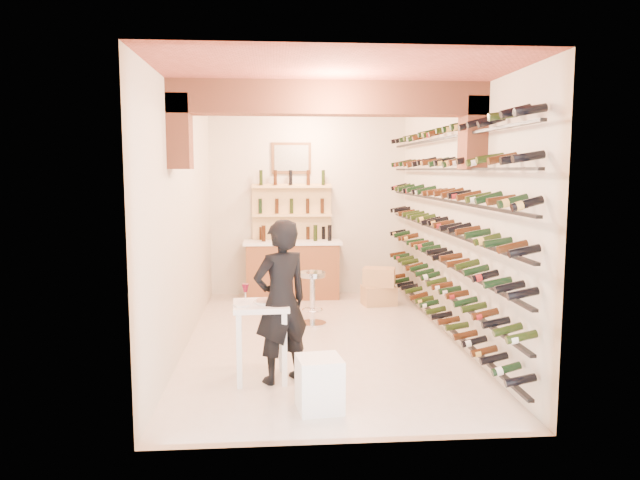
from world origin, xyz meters
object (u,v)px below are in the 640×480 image
Objects in this scene: tasting_table at (261,317)px; back_counter at (293,268)px; white_stool at (319,384)px; chrome_barstool at (312,294)px; wine_rack at (438,223)px; person at (281,301)px; crate_lower at (379,295)px.

back_counter is at bearing 80.01° from tasting_table.
back_counter reaches higher than white_stool.
tasting_table is at bearing -107.47° from chrome_barstool.
wine_rack reaches higher than chrome_barstool.
back_counter is 0.98× the size of person.
crate_lower is (1.32, 4.26, -0.09)m from white_stool.
back_counter is at bearing 91.07° from white_stool.
back_counter is 4.95m from white_stool.
white_stool is 1.06m from person.
chrome_barstool is (0.48, 2.29, -0.42)m from person.
crate_lower is at bearing 44.80° from chrome_barstool.
wine_rack is at bearing 28.36° from tasting_table.
tasting_table reaches higher than chrome_barstool.
crate_lower is at bearing 101.87° from wine_rack.
wine_rack reaches higher than crate_lower.
back_counter is at bearing -122.91° from person.
back_counter is 1.61m from crate_lower.
crate_lower is (1.89, 3.40, -0.52)m from tasting_table.
chrome_barstool is (0.23, -1.86, -0.08)m from back_counter.
tasting_table is 1.31× the size of chrome_barstool.
chrome_barstool is at bearing 87.46° from white_stool.
tasting_table is 2.34m from chrome_barstool.
wine_rack is at bearing -55.34° from back_counter.
wine_rack is 3.38m from back_counter.
white_stool is at bearing -60.39° from tasting_table.
crate_lower is at bearing -145.09° from person.
wine_rack is 5.62× the size of tasting_table.
white_stool is (-1.74, -2.29, -1.30)m from wine_rack.
chrome_barstool is at bearing -135.20° from crate_lower.
tasting_table is 1.89× the size of crate_lower.
wine_rack is at bearing -78.13° from crate_lower.
wine_rack is 11.30× the size of white_stool.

